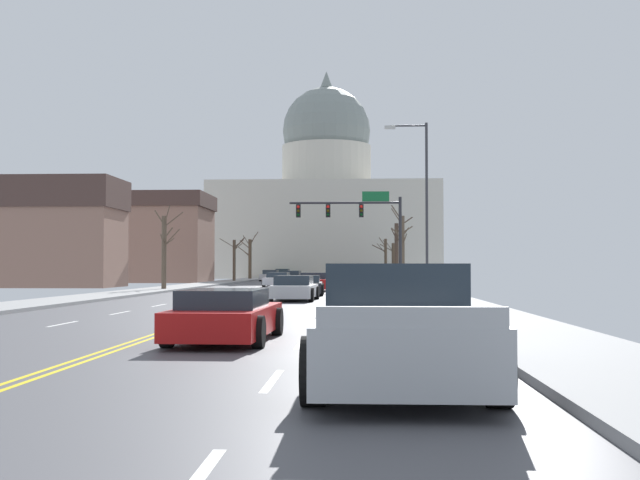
% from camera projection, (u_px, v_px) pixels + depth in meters
% --- Properties ---
extents(ground, '(20.00, 180.00, 0.20)m').
position_uv_depth(ground, '(268.00, 297.00, 40.28)').
color(ground, '#4C4C51').
extents(signal_gantry, '(7.91, 0.41, 6.75)m').
position_uv_depth(signal_gantry, '(360.00, 218.00, 54.81)').
color(signal_gantry, '#28282D').
rests_on(signal_gantry, ground).
extents(street_lamp_right, '(2.23, 0.24, 8.89)m').
position_uv_depth(street_lamp_right, '(422.00, 194.00, 40.16)').
color(street_lamp_right, '#333338').
rests_on(street_lamp_right, ground).
extents(capitol_building, '(31.13, 23.53, 30.01)m').
position_uv_depth(capitol_building, '(326.00, 211.00, 112.63)').
color(capitol_building, beige).
rests_on(capitol_building, ground).
extents(sedan_near_00, '(2.13, 4.44, 1.20)m').
position_uv_depth(sedan_near_00, '(315.00, 282.00, 50.54)').
color(sedan_near_00, '#B71414').
rests_on(sedan_near_00, ground).
extents(sedan_near_01, '(2.08, 4.44, 1.10)m').
position_uv_depth(sedan_near_01, '(306.00, 286.00, 43.25)').
color(sedan_near_01, black).
rests_on(sedan_near_01, ground).
extents(sedan_near_02, '(2.18, 4.66, 1.17)m').
position_uv_depth(sedan_near_02, '(294.00, 289.00, 36.44)').
color(sedan_near_02, silver).
rests_on(sedan_near_02, ground).
extents(sedan_near_03, '(2.12, 4.26, 1.26)m').
position_uv_depth(sedan_near_03, '(367.00, 293.00, 29.44)').
color(sedan_near_03, '#6B6056').
rests_on(sedan_near_03, ground).
extents(sedan_near_04, '(2.03, 4.72, 1.12)m').
position_uv_depth(sedan_near_04, '(377.00, 302.00, 23.52)').
color(sedan_near_04, black).
rests_on(sedan_near_04, ground).
extents(sedan_near_05, '(2.10, 4.70, 1.11)m').
position_uv_depth(sedan_near_05, '(226.00, 316.00, 16.59)').
color(sedan_near_05, '#B71414').
rests_on(sedan_near_05, ground).
extents(pickup_truck_near_06, '(2.39, 5.50, 1.63)m').
position_uv_depth(pickup_truck_near_06, '(397.00, 330.00, 10.65)').
color(pickup_truck_near_06, '#ADB2B7').
rests_on(pickup_truck_near_06, ground).
extents(sedan_oncoming_00, '(2.16, 4.53, 1.12)m').
position_uv_depth(sedan_oncoming_00, '(278.00, 280.00, 62.13)').
color(sedan_oncoming_00, silver).
rests_on(sedan_oncoming_00, ground).
extents(sedan_oncoming_01, '(2.08, 4.55, 1.19)m').
position_uv_depth(sedan_oncoming_01, '(292.00, 277.00, 73.34)').
color(sedan_oncoming_01, black).
rests_on(sedan_oncoming_01, ground).
extents(sedan_oncoming_02, '(2.05, 4.31, 1.22)m').
position_uv_depth(sedan_oncoming_02, '(270.00, 276.00, 85.05)').
color(sedan_oncoming_02, silver).
rests_on(sedan_oncoming_02, ground).
extents(sedan_oncoming_03, '(2.13, 4.29, 1.29)m').
position_uv_depth(sedan_oncoming_03, '(282.00, 274.00, 98.96)').
color(sedan_oncoming_03, '#1E7247').
rests_on(sedan_oncoming_03, ground).
extents(flank_building_00, '(8.96, 6.40, 8.40)m').
position_uv_depth(flank_building_00, '(62.00, 232.00, 60.23)').
color(flank_building_00, '#8C6656').
rests_on(flank_building_00, ground).
extents(flank_building_01, '(12.84, 9.15, 8.96)m').
position_uv_depth(flank_building_01, '(147.00, 238.00, 79.28)').
color(flank_building_01, '#8C6656').
rests_on(flank_building_01, ground).
extents(bare_tree_00, '(2.17, 2.28, 6.42)m').
position_uv_depth(bare_tree_00, '(397.00, 251.00, 77.68)').
color(bare_tree_00, '#423328').
rests_on(bare_tree_00, ground).
extents(bare_tree_01, '(2.74, 0.77, 4.49)m').
position_uv_depth(bare_tree_01, '(234.00, 259.00, 80.30)').
color(bare_tree_01, brown).
rests_on(bare_tree_01, ground).
extents(bare_tree_02, '(2.09, 1.40, 7.24)m').
position_uv_depth(bare_tree_02, '(403.00, 246.00, 72.64)').
color(bare_tree_02, brown).
rests_on(bare_tree_02, ground).
extents(bare_tree_03, '(2.31, 2.20, 5.66)m').
position_uv_depth(bare_tree_03, '(250.00, 258.00, 93.55)').
color(bare_tree_03, '#4C3D2D').
rests_on(bare_tree_03, ground).
extents(bare_tree_04, '(2.27, 0.98, 4.65)m').
position_uv_depth(bare_tree_04, '(393.00, 261.00, 84.75)').
color(bare_tree_04, '#4C3D2D').
rests_on(bare_tree_04, ground).
extents(bare_tree_05, '(1.93, 2.14, 5.39)m').
position_uv_depth(bare_tree_05, '(164.00, 250.00, 51.00)').
color(bare_tree_05, brown).
rests_on(bare_tree_05, ground).
extents(bare_tree_06, '(1.84, 1.30, 5.03)m').
position_uv_depth(bare_tree_06, '(385.00, 257.00, 94.49)').
color(bare_tree_06, '#4C3D2D').
rests_on(bare_tree_06, ground).
extents(pedestrian_00, '(0.35, 0.34, 1.61)m').
position_uv_depth(pedestrian_00, '(413.00, 276.00, 46.80)').
color(pedestrian_00, '#33333D').
rests_on(pedestrian_00, ground).
extents(bicycle_parked, '(0.12, 1.77, 0.85)m').
position_uv_depth(bicycle_parked, '(439.00, 292.00, 34.26)').
color(bicycle_parked, black).
rests_on(bicycle_parked, ground).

